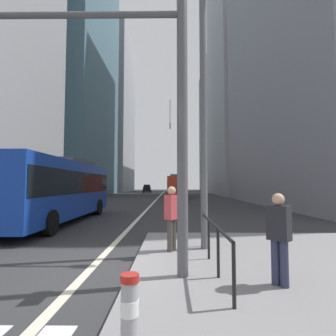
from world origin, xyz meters
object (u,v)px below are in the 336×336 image
Objects in this scene: car_oncoming_mid at (147,189)px; pedestrian_walking at (279,234)px; street_lamp_post at (203,72)px; city_bus_blue_oncoming at (58,187)px; city_bus_red_receding at (177,185)px; pedestrian_far at (172,215)px; bollard_left at (129,313)px; car_receding_near at (176,190)px; traffic_signal_gantry at (97,83)px; city_bus_red_distant at (179,185)px.

pedestrian_walking is (7.61, -58.90, 0.08)m from car_oncoming_mid.
car_oncoming_mid is at bearing 96.71° from street_lamp_post.
city_bus_red_receding is at bearing 75.72° from city_bus_blue_oncoming.
pedestrian_far is (5.88, -6.44, -0.70)m from city_bus_blue_oncoming.
city_bus_red_receding reaches higher than bollard_left.
city_bus_blue_oncoming is 1.38× the size of street_lamp_post.
car_oncoming_mid is at bearing 117.49° from car_receding_near.
city_bus_blue_oncoming is at bearing 131.21° from pedestrian_walking.
pedestrian_far is (-1.94, 2.49, 0.07)m from pedestrian_walking.
traffic_signal_gantry is at bearing -93.30° from car_receding_near.
car_receding_near is at bearing -93.52° from city_bus_red_distant.
car_oncoming_mid reaches higher than pedestrian_walking.
pedestrian_far is at bearing 52.32° from traffic_signal_gantry.
car_receding_near is (6.95, 37.02, -0.85)m from city_bus_blue_oncoming.
pedestrian_far is (-0.88, -32.98, -0.70)m from city_bus_red_receding.
street_lamp_post is at bearing -83.29° from car_oncoming_mid.
car_receding_near is 45.97m from pedestrian_walking.
traffic_signal_gantry is 3.62× the size of pedestrian_walking.
city_bus_red_receding is 6.05× the size of pedestrian_far.
car_receding_near is at bearing 88.95° from city_bus_red_receding.
traffic_signal_gantry is at bearing -62.91° from city_bus_blue_oncoming.
city_bus_red_distant is 59.08m from traffic_signal_gantry.
street_lamp_post is at bearing -90.97° from city_bus_red_distant.
car_receding_near is 2.57× the size of pedestrian_walking.
bollard_left is 0.50× the size of pedestrian_far.
city_bus_red_distant is 13.51m from car_receding_near.
street_lamp_post is at bearing -89.89° from city_bus_red_receding.
city_bus_red_receding is at bearing 91.73° from pedestrian_walking.
pedestrian_far is at bearing -162.04° from street_lamp_post.
car_oncoming_mid and car_receding_near have the same top height.
street_lamp_post is (6.82, -6.14, 3.45)m from city_bus_blue_oncoming.
pedestrian_walking is (7.83, -8.94, -0.77)m from city_bus_blue_oncoming.
pedestrian_walking is (3.50, -0.48, -3.01)m from traffic_signal_gantry.
bollard_left is at bearing -91.81° from car_receding_near.
car_receding_near is 0.71× the size of traffic_signal_gantry.
city_bus_red_distant is 1.46× the size of street_lamp_post.
pedestrian_walking reaches higher than bollard_left.
traffic_signal_gantry reaches higher than car_receding_near.
city_bus_red_receding reaches higher than pedestrian_far.
street_lamp_post reaches higher than city_bus_red_distant.
city_bus_red_receding is 2.43× the size of car_oncoming_mid.
street_lamp_post is at bearing -90.17° from car_receding_near.
car_receding_near is at bearing 88.59° from pedestrian_far.
pedestrian_far reaches higher than pedestrian_walking.
city_bus_red_distant reaches higher than car_receding_near.
city_bus_red_receding is 32.86m from street_lamp_post.
street_lamp_post reaches higher than bollard_left.
city_bus_blue_oncoming is 51.08m from city_bus_red_distant.
street_lamp_post is 4.53× the size of pedestrian_far.
city_bus_blue_oncoming is 1.04× the size of city_bus_red_receding.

